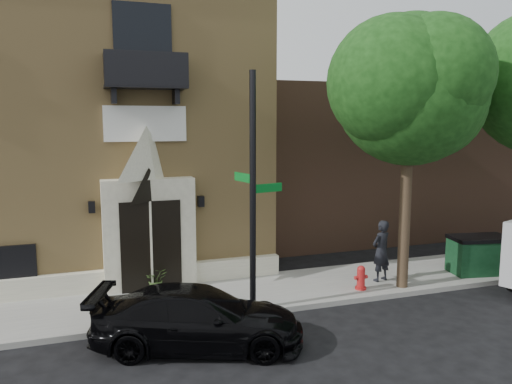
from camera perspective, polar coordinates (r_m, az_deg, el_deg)
ground at (r=12.84m, az=-5.72°, el=-14.71°), size 120.00×120.00×0.00m
sidewalk at (r=14.40m, az=-3.15°, el=-11.79°), size 42.00×3.00×0.15m
church at (r=19.51m, az=-20.00°, el=6.62°), size 12.20×11.01×9.30m
neighbour_building at (r=25.28m, az=16.63°, el=3.73°), size 18.00×8.00×6.40m
street_tree_left at (r=14.73m, az=17.53°, el=11.21°), size 4.97×4.38×7.77m
black_sedan at (r=11.39m, az=-6.64°, el=-14.12°), size 4.99×3.27×1.34m
street_sign at (r=12.54m, az=-0.35°, el=-0.03°), size 1.09×0.94×6.06m
fire_hydrant at (r=14.90m, az=11.90°, el=-9.55°), size 0.40×0.32×0.70m
dumpster at (r=17.56m, az=24.17°, el=-6.52°), size 1.99×1.36×1.20m
planter at (r=14.78m, az=-11.32°, el=-9.74°), size 0.61×0.53×0.67m
pedestrian_near at (r=15.65m, az=14.10°, el=-6.53°), size 0.78×0.63×1.87m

